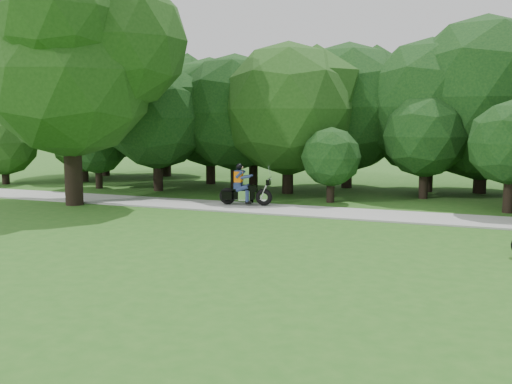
# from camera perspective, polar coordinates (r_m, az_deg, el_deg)

# --- Properties ---
(ground) EXTENTS (100.00, 100.00, 0.00)m
(ground) POSITION_cam_1_polar(r_m,az_deg,el_deg) (12.58, 2.50, -8.11)
(ground) COLOR #265B1A
(ground) RESTS_ON ground
(walkway) EXTENTS (60.00, 2.20, 0.06)m
(walkway) POSITION_cam_1_polar(r_m,az_deg,el_deg) (20.17, 9.50, -2.16)
(walkway) COLOR #999994
(walkway) RESTS_ON ground
(tree_line) EXTENTS (40.32, 11.63, 7.81)m
(tree_line) POSITION_cam_1_polar(r_m,az_deg,el_deg) (26.38, 12.77, 7.88)
(tree_line) COLOR black
(tree_line) RESTS_ON ground
(big_tree_west) EXTENTS (8.64, 6.56, 9.96)m
(big_tree_west) POSITION_cam_1_polar(r_m,az_deg,el_deg) (23.37, -17.78, 12.99)
(big_tree_west) COLOR black
(big_tree_west) RESTS_ON ground
(touring_motorcycle) EXTENTS (2.08, 0.79, 1.58)m
(touring_motorcycle) POSITION_cam_1_polar(r_m,az_deg,el_deg) (21.61, -1.39, 0.21)
(touring_motorcycle) COLOR black
(touring_motorcycle) RESTS_ON walkway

